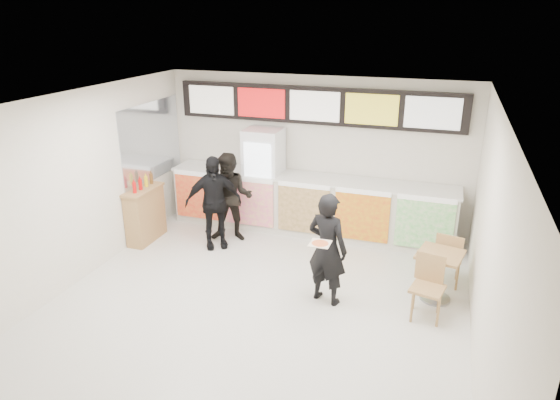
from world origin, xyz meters
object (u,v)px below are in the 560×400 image
at_px(customer_main, 327,249).
at_px(customer_mid, 213,202).
at_px(service_counter, 309,205).
at_px(customer_left, 231,198).
at_px(cafe_table, 439,268).
at_px(condiment_ledge, 145,214).
at_px(drinks_fridge, 264,179).

relative_size(customer_main, customer_mid, 0.99).
relative_size(service_counter, customer_left, 3.27).
xyz_separation_m(service_counter, customer_main, (0.93, -2.33, 0.29)).
distance_m(customer_mid, cafe_table, 4.02).
relative_size(customer_main, condiment_ledge, 1.39).
bearing_deg(customer_main, condiment_ledge, 1.17).
bearing_deg(customer_main, customer_left, -18.62).
distance_m(drinks_fridge, customer_main, 3.00).
bearing_deg(customer_main, customer_mid, -9.80).
bearing_deg(condiment_ledge, drinks_fridge, 35.64).
distance_m(customer_left, condiment_ledge, 1.66).
xyz_separation_m(service_counter, customer_mid, (-1.46, -1.17, 0.30)).
bearing_deg(customer_main, cafe_table, -144.26).
xyz_separation_m(customer_mid, condiment_ledge, (-1.36, -0.16, -0.34)).
xyz_separation_m(customer_main, cafe_table, (1.57, 0.56, -0.32)).
xyz_separation_m(customer_mid, cafe_table, (3.96, -0.60, -0.33)).
height_order(customer_left, cafe_table, customer_left).
relative_size(customer_main, cafe_table, 1.06).
height_order(drinks_fridge, customer_main, drinks_fridge).
height_order(customer_left, condiment_ledge, customer_left).
relative_size(drinks_fridge, condiment_ledge, 1.62).
relative_size(customer_left, condiment_ledge, 1.38).
bearing_deg(condiment_ledge, cafe_table, -4.69).
height_order(customer_left, customer_mid, customer_mid).
relative_size(customer_left, cafe_table, 1.05).
height_order(service_counter, condiment_ledge, condiment_ledge).
height_order(customer_main, cafe_table, customer_main).
distance_m(customer_mid, condiment_ledge, 1.41).
xyz_separation_m(customer_main, customer_mid, (-2.39, 1.16, 0.01)).
distance_m(service_counter, customer_mid, 1.90).
relative_size(customer_left, customer_mid, 0.98).
bearing_deg(condiment_ledge, customer_left, 19.22).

